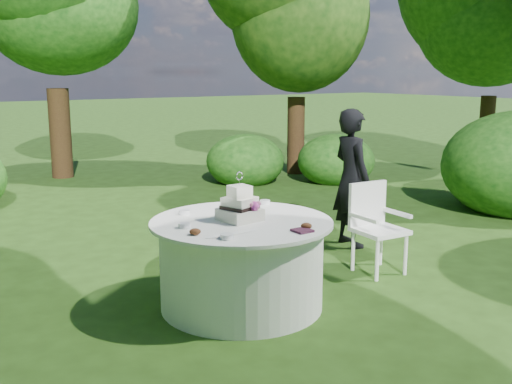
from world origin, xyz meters
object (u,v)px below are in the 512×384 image
(table, at_px, (242,263))
(napkins, at_px, (302,231))
(cake, at_px, (240,207))
(guest, at_px, (352,178))
(chair, at_px, (375,221))

(table, bearing_deg, napkins, -70.48)
(cake, bearing_deg, table, -63.59)
(guest, relative_size, table, 1.03)
(guest, height_order, table, guest)
(napkins, relative_size, table, 0.09)
(napkins, height_order, chair, chair)
(guest, xyz_separation_m, table, (-2.08, -0.88, -0.41))
(napkins, distance_m, chair, 1.59)
(table, distance_m, chair, 1.65)
(cake, height_order, chair, cake)
(napkins, distance_m, guest, 2.37)
(table, height_order, chair, chair)
(cake, bearing_deg, napkins, -70.35)
(table, xyz_separation_m, cake, (-0.01, 0.01, 0.50))
(guest, xyz_separation_m, chair, (-0.43, -0.82, -0.28))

